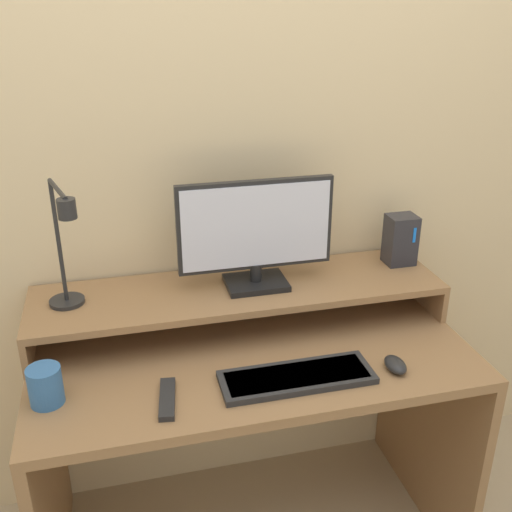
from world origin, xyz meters
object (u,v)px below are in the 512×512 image
object	(u,v)px
monitor	(256,233)
remote_control	(167,399)
router_dock	(400,240)
mouse	(395,365)
mug	(45,386)
keyboard	(297,377)
desk_lamp	(65,253)

from	to	relation	value
monitor	remote_control	xyz separation A→B (m)	(-0.32, -0.35, -0.29)
monitor	router_dock	world-z (taller)	monitor
mouse	mug	bearing A→B (deg)	174.84
router_dock	remote_control	size ratio (longest dim) A/B	1.00
monitor	router_dock	bearing A→B (deg)	5.40
mouse	keyboard	bearing A→B (deg)	175.87
remote_control	mug	size ratio (longest dim) A/B	1.63
router_dock	remote_control	xyz separation A→B (m)	(-0.82, -0.39, -0.20)
keyboard	remote_control	world-z (taller)	keyboard
monitor	mug	size ratio (longest dim) A/B	4.63
desk_lamp	mouse	distance (m)	0.95
desk_lamp	router_dock	world-z (taller)	desk_lamp
mouse	mug	distance (m)	0.92
desk_lamp	mug	bearing A→B (deg)	-107.09
desk_lamp	router_dock	xyz separation A→B (m)	(1.05, 0.10, -0.10)
remote_control	mug	world-z (taller)	mug
keyboard	mouse	size ratio (longest dim) A/B	4.78
mouse	remote_control	xyz separation A→B (m)	(-0.63, 0.01, -0.01)
monitor	mouse	size ratio (longest dim) A/B	5.44
mug	desk_lamp	bearing A→B (deg)	72.91
desk_lamp	router_dock	distance (m)	1.06
desk_lamp	mug	distance (m)	0.35
router_dock	keyboard	world-z (taller)	router_dock
keyboard	remote_control	bearing A→B (deg)	-178.84
monitor	desk_lamp	size ratio (longest dim) A/B	1.25
router_dock	mug	world-z (taller)	router_dock
router_dock	mug	xyz separation A→B (m)	(-1.12, -0.32, -0.16)
desk_lamp	remote_control	world-z (taller)	desk_lamp
mouse	mug	xyz separation A→B (m)	(-0.92, 0.08, 0.03)
monitor	keyboard	size ratio (longest dim) A/B	1.14
remote_control	monitor	bearing A→B (deg)	47.29
mouse	remote_control	distance (m)	0.63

